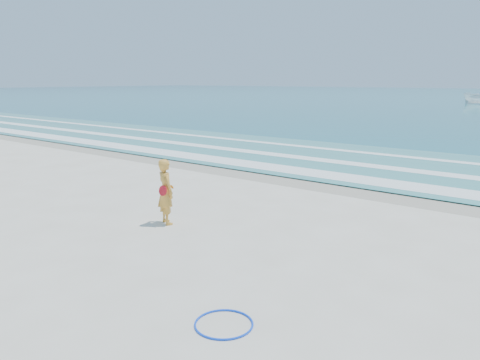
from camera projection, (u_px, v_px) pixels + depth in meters
The scene contains 8 objects.
ground at pixel (115, 255), 10.00m from camera, with size 400.00×400.00×0.00m, color silver.
wet_sand at pixel (320, 183), 16.91m from camera, with size 400.00×2.40×0.00m, color #B2A893.
shallow at pixel (375, 163), 20.74m from camera, with size 400.00×10.00×0.01m, color #59B7AD.
foam_near at pixel (337, 176), 17.89m from camera, with size 400.00×1.40×0.01m, color white.
foam_mid at pixel (368, 165), 20.12m from camera, with size 400.00×0.90×0.01m, color white.
foam_far at pixel (395, 156), 22.65m from camera, with size 400.00×0.60×0.01m, color white.
hoop at pixel (224, 324), 7.15m from camera, with size 0.91×0.91×0.03m, color blue.
woman at pixel (166, 192), 12.02m from camera, with size 0.73×0.62×1.70m.
Camera 1 is at (7.94, -5.75, 3.68)m, focal length 35.00 mm.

